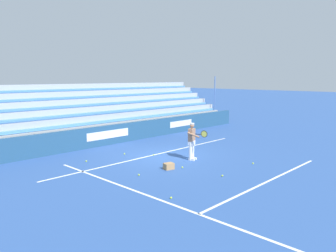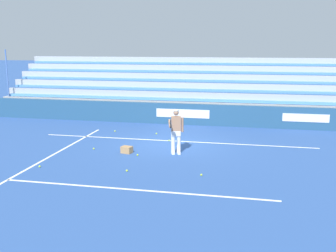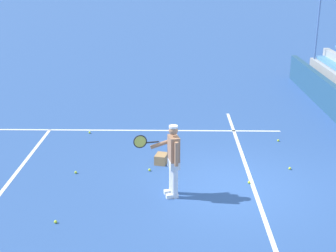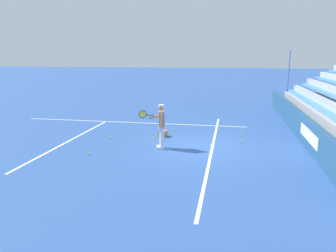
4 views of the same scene
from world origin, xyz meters
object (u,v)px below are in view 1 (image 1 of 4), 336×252
at_px(tennis_player, 192,141).
at_px(tennis_ball_stray_back, 253,163).
at_px(tennis_ball_near_player, 154,155).
at_px(tennis_ball_far_right, 139,175).
at_px(tennis_ball_by_box, 182,167).
at_px(ball_box_cardboard, 169,166).
at_px(tennis_ball_far_left, 171,198).
at_px(tennis_ball_on_baseline, 124,154).
at_px(tennis_ball_toward_net, 222,176).
at_px(tennis_ball_midcourt, 86,161).

height_order(tennis_player, tennis_ball_stray_back, tennis_player).
height_order(tennis_ball_near_player, tennis_ball_far_right, same).
bearing_deg(tennis_ball_stray_back, tennis_ball_by_box, -34.22).
relative_size(tennis_player, tennis_ball_near_player, 25.98).
height_order(ball_box_cardboard, tennis_ball_stray_back, ball_box_cardboard).
bearing_deg(tennis_ball_far_left, tennis_ball_on_baseline, -115.30).
xyz_separation_m(tennis_ball_far_left, tennis_ball_toward_net, (-3.06, -0.18, 0.00)).
bearing_deg(tennis_ball_far_left, tennis_ball_by_box, -144.20).
relative_size(tennis_ball_far_right, tennis_ball_toward_net, 1.00).
xyz_separation_m(tennis_ball_midcourt, tennis_ball_by_box, (-2.24, 3.80, 0.00)).
bearing_deg(tennis_ball_midcourt, tennis_ball_near_player, 155.89).
height_order(tennis_ball_far_left, tennis_ball_stray_back, same).
bearing_deg(tennis_ball_by_box, tennis_ball_on_baseline, -87.57).
xyz_separation_m(tennis_ball_near_player, tennis_ball_far_left, (3.57, 4.56, 0.00)).
distance_m(ball_box_cardboard, tennis_ball_midcourt, 3.91).
distance_m(tennis_ball_near_player, tennis_ball_midcourt, 3.22).
relative_size(tennis_ball_on_baseline, tennis_ball_far_right, 1.00).
height_order(tennis_player, tennis_ball_near_player, tennis_player).
relative_size(tennis_ball_near_player, tennis_ball_far_right, 1.00).
relative_size(ball_box_cardboard, tennis_ball_on_baseline, 6.06).
relative_size(tennis_ball_near_player, tennis_ball_by_box, 1.00).
distance_m(tennis_ball_on_baseline, tennis_ball_near_player, 1.47).
distance_m(tennis_player, tennis_ball_far_left, 5.08).
distance_m(tennis_player, ball_box_cardboard, 2.05).
xyz_separation_m(tennis_ball_stray_back, tennis_ball_toward_net, (2.47, 0.09, 0.00)).
distance_m(tennis_ball_near_player, tennis_ball_stray_back, 4.72).
relative_size(tennis_player, tennis_ball_midcourt, 25.98).
xyz_separation_m(tennis_player, tennis_ball_by_box, (1.36, 0.61, -0.86)).
relative_size(tennis_ball_far_right, tennis_ball_by_box, 1.00).
distance_m(tennis_ball_by_box, tennis_ball_stray_back, 3.21).
bearing_deg(tennis_player, tennis_ball_on_baseline, -63.77).
xyz_separation_m(tennis_ball_midcourt, tennis_ball_stray_back, (-4.90, 5.61, 0.00)).
bearing_deg(tennis_ball_on_baseline, tennis_ball_far_right, 60.21).
xyz_separation_m(tennis_player, tennis_ball_near_player, (0.66, -1.88, -0.86)).
bearing_deg(tennis_ball_far_right, tennis_ball_on_baseline, -119.79).
relative_size(tennis_ball_on_baseline, tennis_ball_midcourt, 1.00).
height_order(tennis_player, tennis_ball_by_box, tennis_player).
xyz_separation_m(tennis_player, tennis_ball_midcourt, (3.60, -3.20, -0.86)).
relative_size(tennis_ball_far_left, tennis_ball_toward_net, 1.00).
distance_m(tennis_ball_far_right, tennis_ball_by_box, 2.04).
bearing_deg(tennis_ball_on_baseline, tennis_ball_stray_back, 117.13).
bearing_deg(tennis_ball_far_left, tennis_player, -147.66).
height_order(tennis_ball_midcourt, tennis_ball_by_box, same).
bearing_deg(tennis_ball_on_baseline, ball_box_cardboard, 83.92).
bearing_deg(ball_box_cardboard, tennis_ball_toward_net, 107.89).
distance_m(tennis_ball_on_baseline, tennis_ball_by_box, 3.68).
xyz_separation_m(ball_box_cardboard, tennis_ball_far_right, (1.46, -0.21, -0.10)).
bearing_deg(tennis_ball_midcourt, tennis_ball_toward_net, 113.14).
bearing_deg(tennis_ball_on_baseline, tennis_ball_by_box, 92.43).
bearing_deg(tennis_ball_near_player, tennis_ball_far_right, 36.58).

